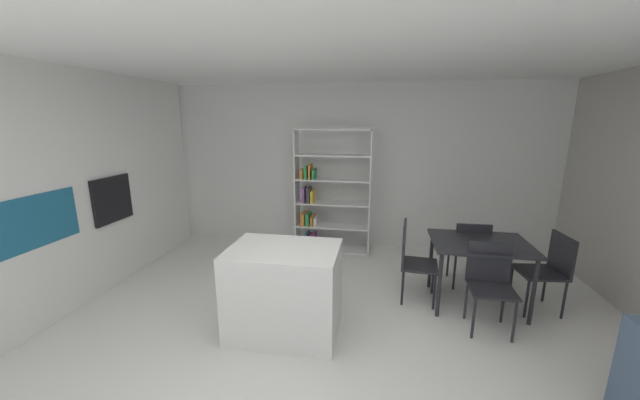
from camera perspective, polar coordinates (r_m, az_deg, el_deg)
ground_plane at (r=3.55m, az=-2.77°, el=-23.64°), size 9.49×9.49×0.00m
ceiling_slab at (r=2.90m, az=-3.42°, el=25.04°), size 6.90×6.05×0.06m
back_partition at (r=5.85m, az=3.54°, el=5.53°), size 6.90×0.06×2.69m
tall_cabinet_run_left at (r=4.68m, az=-42.52°, el=0.11°), size 0.68×5.45×2.69m
cabinet_niche_splashback at (r=4.40m, az=-40.15°, el=-2.99°), size 0.01×1.06×0.53m
built_in_oven at (r=5.11m, az=-31.07°, el=0.12°), size 0.06×0.62×0.58m
kitchen_island at (r=3.60m, az=-5.87°, el=-14.60°), size 1.08×0.76×0.90m
open_bookshelf at (r=5.58m, az=0.93°, el=0.40°), size 1.21×0.32×1.98m
dining_table at (r=4.36m, az=24.86°, el=-7.33°), size 1.06×0.81×0.77m
dining_chair_window_side at (r=4.67m, az=33.63°, el=-9.05°), size 0.49×0.48×0.89m
dining_chair_near at (r=4.03m, az=26.22°, el=-11.49°), size 0.44×0.42×0.89m
dining_chair_island_side at (r=4.28m, az=14.81°, el=-8.81°), size 0.45×0.48×0.95m
dining_chair_far at (r=4.80m, az=23.43°, el=-7.24°), size 0.42×0.46×0.88m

